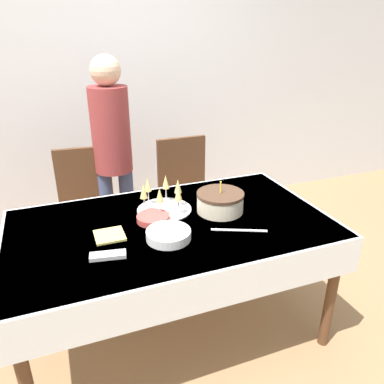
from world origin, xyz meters
TOP-DOWN VIEW (x-y plane):
  - ground_plane at (0.00, 0.00)m, footprint 12.00×12.00m
  - wall_back at (0.00, 1.78)m, footprint 8.00×0.05m
  - dining_table at (0.00, 0.00)m, footprint 1.77×1.01m
  - dining_chair_far_left at (-0.38, 0.83)m, footprint 0.46×0.46m
  - dining_chair_far_right at (0.39, 0.83)m, footprint 0.42×0.42m
  - birthday_cake at (0.31, 0.04)m, footprint 0.28×0.28m
  - champagne_tray at (0.01, 0.18)m, footprint 0.32×0.32m
  - plate_stack_main at (-0.07, -0.16)m, footprint 0.23×0.23m
  - plate_stack_dessert at (-0.09, 0.06)m, footprint 0.18×0.18m
  - cake_knife at (0.31, -0.21)m, footprint 0.28×0.14m
  - fork_pile at (-0.39, -0.21)m, footprint 0.18×0.09m
  - napkin_pile at (-0.35, -0.02)m, footprint 0.15×0.15m
  - person_standing at (-0.15, 0.93)m, footprint 0.28×0.28m

SIDE VIEW (x-z plane):
  - ground_plane at x=0.00m, z-range 0.00..0.00m
  - dining_chair_far_left at x=-0.38m, z-range 0.05..1.02m
  - dining_chair_far_right at x=0.39m, z-range 0.05..1.02m
  - dining_table at x=0.00m, z-range 0.28..1.04m
  - cake_knife at x=0.31m, z-range 0.76..0.77m
  - napkin_pile at x=-0.35m, z-range 0.76..0.78m
  - fork_pile at x=-0.39m, z-range 0.76..0.78m
  - plate_stack_dessert at x=-0.09m, z-range 0.76..0.80m
  - plate_stack_main at x=-0.07m, z-range 0.76..0.81m
  - birthday_cake at x=0.31m, z-range 0.73..0.92m
  - champagne_tray at x=0.01m, z-range 0.76..0.94m
  - person_standing at x=-0.15m, z-range 0.16..1.76m
  - wall_back at x=0.00m, z-range 0.00..2.70m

